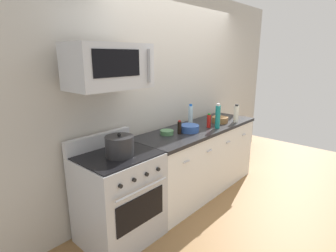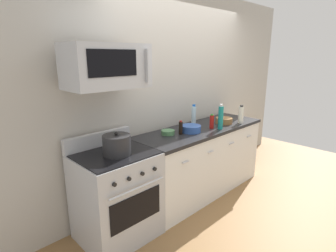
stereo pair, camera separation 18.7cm
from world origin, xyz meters
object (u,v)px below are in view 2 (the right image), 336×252
object	(u,v)px
bottle_sparkling_teal	(221,117)
bowl_blue_mixing	(191,128)
stockpot	(117,145)
microwave	(107,66)
bottle_soy_sauce_dark	(181,128)
range_oven	(117,195)
bottle_water_clear	(194,115)
bottle_vinegar_white	(241,115)
bottle_hot_sauce_red	(212,122)
bowl_green_glaze	(168,132)
bowl_wooden_salad	(224,120)

from	to	relation	value
bottle_sparkling_teal	bowl_blue_mixing	bearing A→B (deg)	154.59
stockpot	bottle_sparkling_teal	bearing A→B (deg)	-6.18
microwave	bottle_soy_sauce_dark	xyz separation A→B (m)	(0.94, -0.05, -0.75)
range_oven	bottle_water_clear	distance (m)	1.51
bottle_vinegar_white	bottle_soy_sauce_dark	size ratio (longest dim) A/B	1.54
bottle_water_clear	bowl_blue_mixing	world-z (taller)	bottle_water_clear
bottle_hot_sauce_red	bottle_soy_sauce_dark	bearing A→B (deg)	168.17
bottle_hot_sauce_red	bottle_water_clear	distance (m)	0.27
bottle_vinegar_white	stockpot	size ratio (longest dim) A/B	0.95
range_oven	bottle_soy_sauce_dark	world-z (taller)	bottle_soy_sauce_dark
microwave	bottle_hot_sauce_red	distance (m)	1.62
microwave	bottle_soy_sauce_dark	size ratio (longest dim) A/B	4.45
range_oven	microwave	bearing A→B (deg)	89.71
microwave	bottle_sparkling_teal	world-z (taller)	microwave
bottle_soy_sauce_dark	stockpot	world-z (taller)	stockpot
stockpot	bowl_green_glaze	bearing A→B (deg)	9.78
bottle_hot_sauce_red	bottle_sparkling_teal	distance (m)	0.13
bottle_hot_sauce_red	bowl_blue_mixing	size ratio (longest dim) A/B	0.77
bowl_green_glaze	bottle_vinegar_white	bearing A→B (deg)	-16.23
bottle_hot_sauce_red	bowl_wooden_salad	xyz separation A→B (m)	(0.33, 0.03, -0.05)
bottle_water_clear	stockpot	size ratio (longest dim) A/B	1.07
bottle_hot_sauce_red	stockpot	distance (m)	1.43
range_oven	bottle_water_clear	size ratio (longest dim) A/B	3.71
bottle_sparkling_teal	stockpot	size ratio (longest dim) A/B	1.21
bottle_vinegar_white	bottle_hot_sauce_red	distance (m)	0.52
microwave	bowl_green_glaze	size ratio (longest dim) A/B	4.61
bowl_wooden_salad	stockpot	size ratio (longest dim) A/B	0.86
bowl_green_glaze	bottle_hot_sauce_red	bearing A→B (deg)	-18.19
bowl_wooden_salad	bowl_blue_mixing	world-z (taller)	bowl_blue_mixing
microwave	bottle_sparkling_teal	size ratio (longest dim) A/B	2.28
range_oven	bottle_vinegar_white	world-z (taller)	bottle_vinegar_white
bottle_sparkling_teal	bowl_green_glaze	bearing A→B (deg)	155.18
bowl_wooden_salad	bottle_water_clear	bearing A→B (deg)	148.39
bottle_vinegar_white	bottle_water_clear	bearing A→B (deg)	145.06
bottle_vinegar_white	stockpot	bearing A→B (deg)	174.62
range_oven	bottle_sparkling_teal	size ratio (longest dim) A/B	3.28
microwave	bottle_sparkling_teal	xyz separation A→B (m)	(1.48, -0.26, -0.68)
bottle_soy_sauce_dark	stockpot	bearing A→B (deg)	-177.30
bottle_soy_sauce_dark	bowl_green_glaze	bearing A→B (deg)	140.92
bowl_blue_mixing	stockpot	xyz separation A→B (m)	(-1.10, -0.02, 0.05)
microwave	bowl_blue_mixing	distance (m)	1.36
bottle_soy_sauce_dark	bowl_blue_mixing	xyz separation A→B (m)	(0.16, -0.03, -0.03)
bottle_hot_sauce_red	bowl_green_glaze	size ratio (longest dim) A/B	1.16
bowl_green_glaze	bowl_wooden_salad	world-z (taller)	bowl_wooden_salad
range_oven	bottle_sparkling_teal	world-z (taller)	bottle_sparkling_teal
bottle_sparkling_teal	bowl_wooden_salad	size ratio (longest dim) A/B	1.40
bottle_vinegar_white	bottle_sparkling_teal	distance (m)	0.46
bowl_green_glaze	bottle_sparkling_teal	bearing A→B (deg)	-24.82
bottle_soy_sauce_dark	bowl_wooden_salad	bearing A→B (deg)	-4.98
bottle_vinegar_white	bowl_wooden_salad	xyz separation A→B (m)	(-0.18, 0.16, -0.08)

